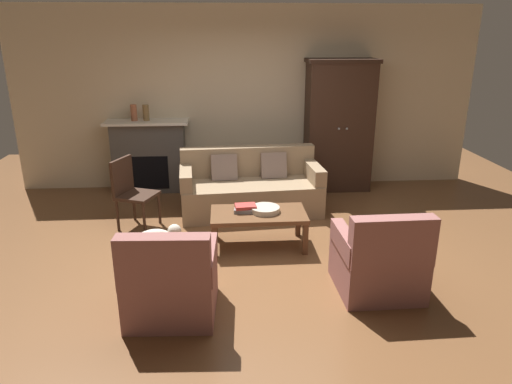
% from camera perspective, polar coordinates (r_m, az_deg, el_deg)
% --- Properties ---
extents(ground_plane, '(9.60, 9.60, 0.00)m').
position_cam_1_polar(ground_plane, '(5.46, 0.50, -7.14)').
color(ground_plane, brown).
extents(back_wall, '(7.20, 0.10, 2.80)m').
position_cam_1_polar(back_wall, '(7.52, -1.05, 11.30)').
color(back_wall, beige).
rests_on(back_wall, ground).
extents(fireplace, '(1.26, 0.48, 1.12)m').
position_cam_1_polar(fireplace, '(7.51, -12.84, 4.34)').
color(fireplace, '#4C4947').
rests_on(fireplace, ground).
extents(armoire, '(1.06, 0.57, 2.02)m').
position_cam_1_polar(armoire, '(7.46, 10.01, 7.95)').
color(armoire, '#382319').
rests_on(armoire, ground).
extents(couch, '(1.97, 0.99, 0.86)m').
position_cam_1_polar(couch, '(6.53, -0.68, 0.34)').
color(couch, '#937A5B').
rests_on(couch, ground).
extents(coffee_table, '(1.10, 0.60, 0.42)m').
position_cam_1_polar(coffee_table, '(5.44, 0.30, -3.03)').
color(coffee_table, brown).
rests_on(coffee_table, ground).
extents(fruit_bowl, '(0.34, 0.34, 0.06)m').
position_cam_1_polar(fruit_bowl, '(5.43, 1.11, -2.13)').
color(fruit_bowl, beige).
rests_on(fruit_bowl, coffee_table).
extents(book_stack, '(0.26, 0.20, 0.08)m').
position_cam_1_polar(book_stack, '(5.44, -1.33, -1.98)').
color(book_stack, gray).
rests_on(book_stack, coffee_table).
extents(mantel_vase_terracotta, '(0.09, 0.09, 0.25)m').
position_cam_1_polar(mantel_vase_terracotta, '(7.38, -14.64, 9.32)').
color(mantel_vase_terracotta, '#A86042').
rests_on(mantel_vase_terracotta, fireplace).
extents(mantel_vase_bronze, '(0.09, 0.09, 0.24)m').
position_cam_1_polar(mantel_vase_bronze, '(7.35, -13.24, 9.37)').
color(mantel_vase_bronze, olive).
rests_on(mantel_vase_bronze, fireplace).
extents(armchair_near_left, '(0.81, 0.81, 0.88)m').
position_cam_1_polar(armchair_near_left, '(4.25, -10.30, -10.83)').
color(armchair_near_left, '#935B56').
rests_on(armchair_near_left, ground).
extents(armchair_near_right, '(0.79, 0.78, 0.88)m').
position_cam_1_polar(armchair_near_right, '(4.68, 14.77, -8.25)').
color(armchair_near_right, '#935B56').
rests_on(armchair_near_right, ground).
extents(side_chair_wooden, '(0.57, 0.57, 0.90)m').
position_cam_1_polar(side_chair_wooden, '(6.15, -15.00, 0.40)').
color(side_chair_wooden, '#382319').
rests_on(side_chair_wooden, ground).
extents(dog, '(0.55, 0.31, 0.39)m').
position_cam_1_polar(dog, '(5.28, -12.05, -5.61)').
color(dog, beige).
rests_on(dog, ground).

